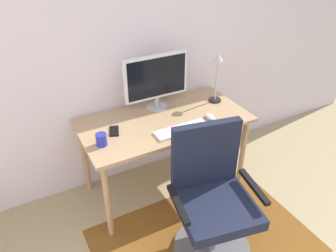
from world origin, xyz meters
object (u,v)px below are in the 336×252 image
(desk, at_px, (164,126))
(computer_mouse, at_px, (210,117))
(cell_phone, at_px, (114,131))
(office_chair, at_px, (212,207))
(keyboard, at_px, (182,130))
(desk_lamp, at_px, (217,72))
(coffee_cup, at_px, (101,140))
(monitor, at_px, (156,79))

(desk, xyz_separation_m, computer_mouse, (0.33, -0.17, 0.09))
(cell_phone, height_order, office_chair, office_chair)
(cell_phone, bearing_deg, desk, 17.54)
(cell_phone, xyz_separation_m, office_chair, (0.41, -0.74, -0.33))
(keyboard, height_order, desk_lamp, desk_lamp)
(office_chair, bearing_deg, desk, 99.47)
(keyboard, distance_m, coffee_cup, 0.61)
(monitor, xyz_separation_m, desk_lamp, (0.51, -0.14, 0.01))
(desk_lamp, bearing_deg, computer_mouse, -132.32)
(keyboard, height_order, computer_mouse, computer_mouse)
(monitor, height_order, coffee_cup, monitor)
(coffee_cup, distance_m, cell_phone, 0.19)
(coffee_cup, height_order, desk_lamp, desk_lamp)
(coffee_cup, relative_size, office_chair, 0.09)
(monitor, distance_m, coffee_cup, 0.71)
(office_chair, bearing_deg, desk_lamp, 65.60)
(computer_mouse, relative_size, desk_lamp, 0.24)
(coffee_cup, bearing_deg, desk_lamp, 9.33)
(keyboard, xyz_separation_m, coffee_cup, (-0.60, 0.11, 0.04))
(keyboard, bearing_deg, cell_phone, 153.39)
(office_chair, bearing_deg, coffee_cup, 142.03)
(desk, distance_m, cell_phone, 0.43)
(desk, distance_m, coffee_cup, 0.58)
(desk_lamp, distance_m, office_chair, 1.14)
(desk, bearing_deg, coffee_cup, -168.79)
(cell_phone, distance_m, desk_lamp, 1.00)
(monitor, height_order, desk_lamp, monitor)
(office_chair, bearing_deg, computer_mouse, 69.22)
(desk, height_order, cell_phone, cell_phone)
(cell_phone, height_order, desk_lamp, desk_lamp)
(desk, distance_m, keyboard, 0.23)
(desk, height_order, coffee_cup, coffee_cup)
(computer_mouse, xyz_separation_m, office_chair, (-0.34, -0.56, -0.34))
(monitor, relative_size, office_chair, 0.57)
(coffee_cup, bearing_deg, cell_phone, 42.34)
(cell_phone, bearing_deg, keyboard, -7.20)
(keyboard, bearing_deg, desk, 99.69)
(computer_mouse, relative_size, office_chair, 0.11)
(keyboard, relative_size, cell_phone, 3.07)
(desk_lamp, bearing_deg, keyboard, -150.49)
(coffee_cup, xyz_separation_m, office_chair, (0.55, -0.62, -0.37))
(desk, relative_size, cell_phone, 9.70)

